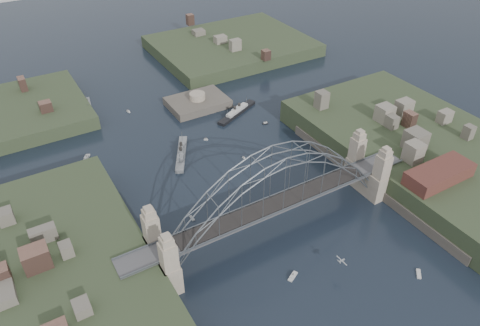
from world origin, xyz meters
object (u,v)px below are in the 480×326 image
object	(u,v)px
wharf_shed	(439,174)
naval_cruiser_near	(181,153)
naval_cruiser_far	(89,109)
ocean_liner	(237,112)
fort_island	(198,107)
bridge	(277,192)

from	to	relation	value
wharf_shed	naval_cruiser_near	bearing A→B (deg)	132.04
wharf_shed	naval_cruiser_far	size ratio (longest dim) A/B	1.14
naval_cruiser_far	ocean_liner	bearing A→B (deg)	-33.12
naval_cruiser_far	wharf_shed	bearing A→B (deg)	-55.84
fort_island	bridge	bearing A→B (deg)	-99.73
bridge	wharf_shed	bearing A→B (deg)	-17.65
bridge	ocean_liner	world-z (taller)	bridge
naval_cruiser_near	naval_cruiser_far	size ratio (longest dim) A/B	1.04
naval_cruiser_near	ocean_liner	bearing A→B (deg)	25.84
fort_island	wharf_shed	xyz separation A→B (m)	(32.00, -84.00, 10.34)
bridge	wharf_shed	world-z (taller)	bridge
naval_cruiser_near	wharf_shed	bearing A→B (deg)	-47.96
wharf_shed	naval_cruiser_far	xyz separation A→B (m)	(-69.07, 101.78, -9.09)
wharf_shed	ocean_liner	bearing A→B (deg)	107.24
bridge	ocean_liner	distance (m)	62.26
bridge	ocean_liner	xyz separation A→B (m)	(21.94, 57.11, -11.53)
fort_island	ocean_liner	xyz separation A→B (m)	(9.94, -12.89, 1.13)
naval_cruiser_near	naval_cruiser_far	world-z (taller)	naval_cruiser_far
fort_island	ocean_liner	size ratio (longest dim) A/B	1.10
bridge	fort_island	distance (m)	72.14
naval_cruiser_near	ocean_liner	size ratio (longest dim) A/B	0.91
naval_cruiser_far	ocean_liner	world-z (taller)	naval_cruiser_far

